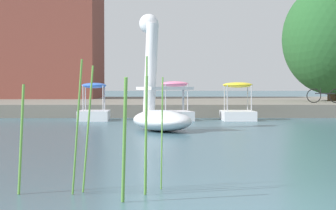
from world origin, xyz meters
The scene contains 8 objects.
shore_bank_far centered at (0.00, 30.60, 0.26)m, with size 121.46×23.88×0.52m, color #6B665B.
swan_boat centered at (-0.61, 11.50, 0.70)m, with size 2.26×2.93×3.34m.
pedal_boat_yellow centered at (2.28, 17.03, 0.46)m, with size 1.17×1.86×1.40m.
pedal_boat_pink centered at (-0.05, 16.99, 0.41)m, with size 1.40×1.91×1.44m.
pedal_boat_blue centered at (-3.02, 16.97, 0.42)m, with size 1.14×1.84×1.38m.
tree_willow_overhanging centered at (8.31, 25.90, 3.73)m, with size 7.09×7.17×6.10m.
bicycle_parked centered at (6.77, 21.63, 0.85)m, with size 1.58×0.44×0.65m.
reed_clump_foreground centered at (-1.19, 1.16, 0.66)m, with size 1.62×1.02×1.53m.
Camera 1 is at (-0.59, -5.48, 1.18)m, focal length 65.26 mm.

